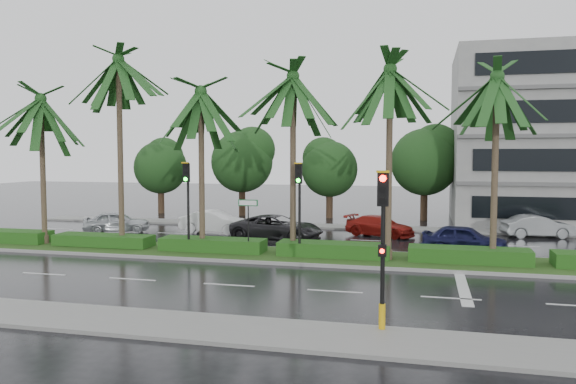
% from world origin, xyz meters
% --- Properties ---
extents(ground, '(120.00, 120.00, 0.00)m').
position_xyz_m(ground, '(0.00, 0.00, 0.00)').
color(ground, black).
rests_on(ground, ground).
extents(near_sidewalk, '(40.00, 2.40, 0.12)m').
position_xyz_m(near_sidewalk, '(0.00, -10.20, 0.06)').
color(near_sidewalk, slate).
rests_on(near_sidewalk, ground).
extents(far_sidewalk, '(40.00, 2.00, 0.12)m').
position_xyz_m(far_sidewalk, '(0.00, 12.00, 0.06)').
color(far_sidewalk, slate).
rests_on(far_sidewalk, ground).
extents(median, '(36.00, 4.00, 0.15)m').
position_xyz_m(median, '(0.00, 1.00, 0.08)').
color(median, gray).
rests_on(median, ground).
extents(hedge, '(35.20, 1.40, 0.60)m').
position_xyz_m(hedge, '(0.00, 1.00, 0.45)').
color(hedge, '#1E4313').
rests_on(hedge, median).
extents(lane_markings, '(34.00, 13.06, 0.01)m').
position_xyz_m(lane_markings, '(3.04, -0.43, 0.01)').
color(lane_markings, silver).
rests_on(lane_markings, ground).
extents(palm_row, '(26.30, 4.20, 10.31)m').
position_xyz_m(palm_row, '(-1.25, 1.02, 7.78)').
color(palm_row, '#433226').
rests_on(palm_row, median).
extents(signal_near, '(0.34, 0.45, 4.36)m').
position_xyz_m(signal_near, '(6.00, -9.39, 2.50)').
color(signal_near, black).
rests_on(signal_near, near_sidewalk).
extents(signal_median_left, '(0.34, 0.42, 4.36)m').
position_xyz_m(signal_median_left, '(-4.00, 0.30, 3.00)').
color(signal_median_left, black).
rests_on(signal_median_left, median).
extents(signal_median_right, '(0.34, 0.42, 4.36)m').
position_xyz_m(signal_median_right, '(1.50, 0.30, 3.00)').
color(signal_median_right, black).
rests_on(signal_median_right, median).
extents(street_sign, '(0.95, 0.09, 2.60)m').
position_xyz_m(street_sign, '(-1.00, 0.48, 2.12)').
color(street_sign, black).
rests_on(street_sign, median).
extents(bg_trees, '(32.59, 4.89, 7.06)m').
position_xyz_m(bg_trees, '(1.07, 17.59, 4.36)').
color(bg_trees, '#352A18').
rests_on(bg_trees, ground).
extents(building, '(16.00, 10.00, 12.00)m').
position_xyz_m(building, '(17.00, 18.00, 6.00)').
color(building, gray).
rests_on(building, ground).
extents(car_silver, '(3.06, 4.28, 1.35)m').
position_xyz_m(car_silver, '(-11.50, 6.48, 0.68)').
color(car_silver, silver).
rests_on(car_silver, ground).
extents(car_white, '(1.79, 4.33, 1.39)m').
position_xyz_m(car_white, '(-5.50, 7.65, 0.70)').
color(car_white, silver).
rests_on(car_white, ground).
extents(car_darkgrey, '(2.99, 5.45, 1.45)m').
position_xyz_m(car_darkgrey, '(-1.00, 5.76, 0.72)').
color(car_darkgrey, black).
rests_on(car_darkgrey, ground).
extents(car_red, '(3.14, 4.53, 1.22)m').
position_xyz_m(car_red, '(4.50, 8.82, 0.61)').
color(car_red, maroon).
rests_on(car_red, ground).
extents(car_blue, '(2.25, 4.28, 1.39)m').
position_xyz_m(car_blue, '(9.00, 4.17, 0.69)').
color(car_blue, '#151741').
rests_on(car_blue, ground).
extents(car_grey, '(2.18, 4.20, 1.32)m').
position_xyz_m(car_grey, '(13.50, 10.50, 0.66)').
color(car_grey, slate).
rests_on(car_grey, ground).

